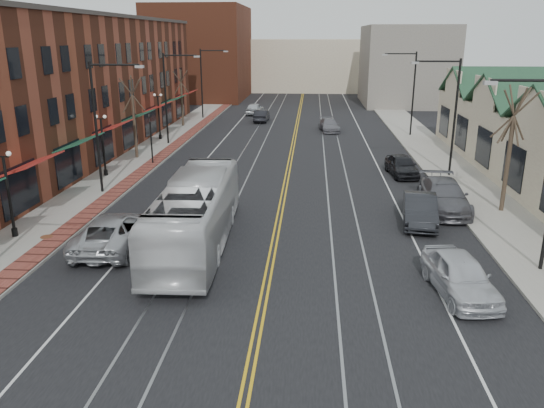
% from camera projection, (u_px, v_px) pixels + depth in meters
% --- Properties ---
extents(ground, '(160.00, 160.00, 0.00)m').
position_uv_depth(ground, '(256.00, 337.00, 17.66)').
color(ground, black).
rests_on(ground, ground).
extents(sidewalk_left, '(4.00, 120.00, 0.15)m').
position_uv_depth(sidewalk_left, '(117.00, 176.00, 37.50)').
color(sidewalk_left, gray).
rests_on(sidewalk_left, ground).
extents(sidewalk_right, '(4.00, 120.00, 0.15)m').
position_uv_depth(sidewalk_right, '(463.00, 183.00, 35.78)').
color(sidewalk_right, gray).
rests_on(sidewalk_right, ground).
extents(building_left, '(10.00, 50.00, 11.00)m').
position_uv_depth(building_left, '(58.00, 88.00, 43.02)').
color(building_left, brown).
rests_on(building_left, ground).
extents(backdrop_left, '(14.00, 18.00, 14.00)m').
position_uv_depth(backdrop_left, '(201.00, 53.00, 83.21)').
color(backdrop_left, brown).
rests_on(backdrop_left, ground).
extents(backdrop_mid, '(22.00, 14.00, 9.00)m').
position_uv_depth(backdrop_mid, '(304.00, 65.00, 97.07)').
color(backdrop_mid, beige).
rests_on(backdrop_mid, ground).
extents(backdrop_right, '(12.00, 16.00, 11.00)m').
position_uv_depth(backdrop_right, '(405.00, 65.00, 76.68)').
color(backdrop_right, slate).
rests_on(backdrop_right, ground).
extents(streetlight_l_1, '(3.33, 0.25, 8.00)m').
position_uv_depth(streetlight_l_1, '(102.00, 114.00, 32.13)').
color(streetlight_l_1, black).
rests_on(streetlight_l_1, sidewalk_left).
extents(streetlight_l_2, '(3.33, 0.25, 8.00)m').
position_uv_depth(streetlight_l_2, '(170.00, 89.00, 47.34)').
color(streetlight_l_2, black).
rests_on(streetlight_l_2, sidewalk_left).
extents(streetlight_l_3, '(3.33, 0.25, 8.00)m').
position_uv_depth(streetlight_l_3, '(205.00, 76.00, 62.54)').
color(streetlight_l_3, black).
rests_on(streetlight_l_3, sidewalk_left).
extents(streetlight_r_1, '(3.33, 0.25, 8.00)m').
position_uv_depth(streetlight_r_1, '(449.00, 106.00, 36.25)').
color(streetlight_r_1, black).
rests_on(streetlight_r_1, sidewalk_right).
extents(streetlight_r_2, '(3.33, 0.25, 8.00)m').
position_uv_depth(streetlight_r_2, '(409.00, 85.00, 51.45)').
color(streetlight_r_2, black).
rests_on(streetlight_r_2, sidewalk_right).
extents(lamppost_l_1, '(0.84, 0.28, 4.27)m').
position_uv_depth(lamppost_l_1, '(9.00, 196.00, 25.51)').
color(lamppost_l_1, black).
rests_on(lamppost_l_1, sidewalk_left).
extents(lamppost_l_2, '(0.84, 0.28, 4.27)m').
position_uv_depth(lamppost_l_2, '(103.00, 147.00, 36.92)').
color(lamppost_l_2, black).
rests_on(lamppost_l_2, sidewalk_left).
extents(lamppost_l_3, '(0.84, 0.28, 4.27)m').
position_uv_depth(lamppost_l_3, '(159.00, 117.00, 50.22)').
color(lamppost_l_3, black).
rests_on(lamppost_l_3, sidewalk_left).
extents(tree_left_near, '(1.78, 1.37, 6.48)m').
position_uv_depth(tree_left_near, '(134.00, 116.00, 42.20)').
color(tree_left_near, '#382B21').
rests_on(tree_left_near, sidewalk_left).
extents(tree_left_far, '(1.66, 1.28, 6.02)m').
position_uv_depth(tree_left_far, '(182.00, 97.00, 57.48)').
color(tree_left_far, '#382B21').
rests_on(tree_left_far, sidewalk_left).
extents(tree_right_mid, '(1.90, 1.46, 6.93)m').
position_uv_depth(tree_right_mid, '(510.00, 148.00, 28.93)').
color(tree_right_mid, '#382B21').
rests_on(tree_right_mid, sidewalk_right).
extents(manhole_far, '(0.60, 0.60, 0.02)m').
position_uv_depth(manhole_far, '(47.00, 237.00, 26.02)').
color(manhole_far, '#592D19').
rests_on(manhole_far, sidewalk_left).
extents(traffic_signal, '(0.18, 0.15, 3.80)m').
position_uv_depth(traffic_signal, '(151.00, 135.00, 40.52)').
color(traffic_signal, black).
rests_on(traffic_signal, sidewalk_left).
extents(transit_bus, '(3.15, 11.88, 3.29)m').
position_uv_depth(transit_bus, '(196.00, 214.00, 24.78)').
color(transit_bus, silver).
rests_on(transit_bus, ground).
extents(parked_suv, '(2.93, 5.94, 1.62)m').
position_uv_depth(parked_suv, '(113.00, 231.00, 24.86)').
color(parked_suv, '#B4B6BB').
rests_on(parked_suv, ground).
extents(parked_car_a, '(2.50, 4.91, 1.60)m').
position_uv_depth(parked_car_a, '(460.00, 275.00, 20.35)').
color(parked_car_a, silver).
rests_on(parked_car_a, ground).
extents(parked_car_b, '(2.25, 4.90, 1.56)m').
position_uv_depth(parked_car_b, '(420.00, 210.00, 28.09)').
color(parked_car_b, black).
rests_on(parked_car_b, ground).
extents(parked_car_c, '(2.61, 5.97, 1.71)m').
position_uv_depth(parked_car_c, '(444.00, 196.00, 30.25)').
color(parked_car_c, '#5D5C63').
rests_on(parked_car_c, ground).
extents(parked_car_d, '(2.22, 4.53, 1.49)m').
position_uv_depth(parked_car_d, '(402.00, 165.00, 37.84)').
color(parked_car_d, black).
rests_on(parked_car_d, ground).
extents(distant_car_left, '(1.57, 4.23, 1.38)m').
position_uv_depth(distant_car_left, '(262.00, 116.00, 61.76)').
color(distant_car_left, black).
rests_on(distant_car_left, ground).
extents(distant_car_right, '(2.39, 4.63, 1.28)m').
position_uv_depth(distant_car_right, '(329.00, 125.00, 55.53)').
color(distant_car_right, slate).
rests_on(distant_car_right, ground).
extents(distant_car_far, '(2.23, 4.51, 1.48)m').
position_uv_depth(distant_car_far, '(255.00, 109.00, 67.35)').
color(distant_car_far, silver).
rests_on(distant_car_far, ground).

